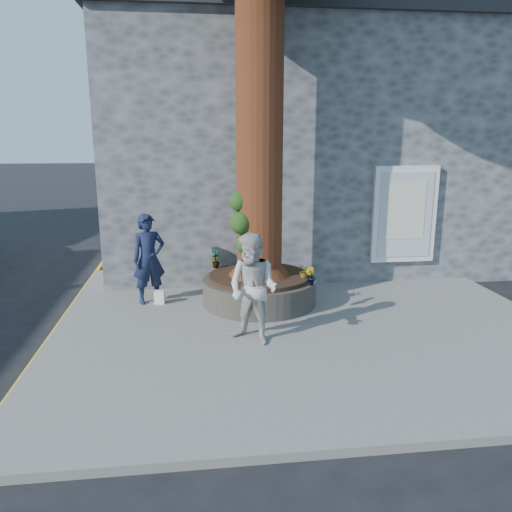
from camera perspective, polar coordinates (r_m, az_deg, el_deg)
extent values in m
plane|color=black|center=(8.42, -3.30, -10.70)|extent=(120.00, 120.00, 0.00)
cube|color=slate|center=(9.51, 5.40, -7.41)|extent=(9.00, 8.00, 0.12)
cube|color=yellow|center=(9.67, -22.29, -8.42)|extent=(0.10, 30.00, 0.01)
cube|color=#494C4E|center=(15.16, 4.26, 11.83)|extent=(10.00, 8.00, 6.00)
cube|color=black|center=(15.39, 4.49, 23.64)|extent=(10.30, 8.30, 0.30)
cube|color=white|center=(11.94, 16.58, 4.56)|extent=(1.50, 0.12, 2.20)
cube|color=silver|center=(11.89, 16.70, 4.52)|extent=(1.25, 0.04, 1.95)
cube|color=silver|center=(11.85, 16.77, 4.98)|extent=(0.90, 0.02, 1.30)
cylinder|color=black|center=(10.22, 0.38, -3.94)|extent=(2.30, 2.30, 0.52)
cylinder|color=black|center=(10.13, 0.38, -2.33)|extent=(2.04, 2.04, 0.08)
cylinder|color=#451811|center=(9.79, 0.42, 19.52)|extent=(0.90, 0.90, 7.50)
cone|color=#451811|center=(10.03, 0.39, -0.18)|extent=(1.24, 1.24, 0.70)
sphere|color=#1D3F15|center=(9.64, -1.69, 3.80)|extent=(0.44, 0.44, 0.44)
sphere|color=#1D3F15|center=(9.62, -1.26, 1.36)|extent=(0.36, 0.36, 0.36)
sphere|color=#1D3F15|center=(9.70, -1.90, 6.25)|extent=(0.40, 0.40, 0.40)
imported|color=#131C36|center=(10.30, -12.14, -0.33)|extent=(0.78, 0.64, 1.83)
imported|color=#B5B2AE|center=(8.11, -0.34, -3.78)|extent=(1.13, 1.09, 1.83)
cube|color=white|center=(10.37, -10.97, -4.63)|extent=(0.22, 0.15, 0.28)
imported|color=gray|center=(10.71, -4.65, -0.20)|extent=(0.24, 0.20, 0.39)
imported|color=gray|center=(9.42, 6.21, -2.30)|extent=(0.26, 0.26, 0.34)
imported|color=gray|center=(10.63, -4.62, -0.54)|extent=(0.22, 0.22, 0.30)
imported|color=gray|center=(9.88, 5.56, -1.72)|extent=(0.29, 0.31, 0.28)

